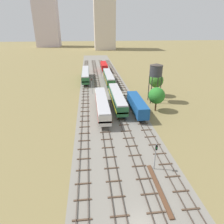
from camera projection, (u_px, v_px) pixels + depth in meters
ground_plane at (104, 88)px, 74.33m from camera, size 480.00×480.00×0.00m
ballast_bed at (104, 88)px, 74.33m from camera, size 17.66×176.00×0.01m
track_far_left at (86, 87)px, 74.48m from camera, size 2.40×126.00×0.29m
track_left at (98, 87)px, 74.95m from camera, size 2.40×126.00×0.29m
track_centre_left at (110, 87)px, 75.42m from camera, size 2.40×126.00×0.29m
track_centre at (122, 86)px, 75.89m from camera, size 2.40×126.00×0.29m
freight_boxcar_centre_nearest at (137, 104)px, 52.25m from camera, size 2.87×14.00×3.60m
diesel_railcar_left_near at (102, 104)px, 52.09m from camera, size 2.96×20.50×3.80m
diesel_railcar_centre_left_mid at (117, 98)px, 56.55m from camera, size 2.96×20.50×3.80m
diesel_railcar_centre_left_midfar at (109, 77)px, 79.14m from camera, size 2.96×20.50×3.80m
passenger_coach_far_left_far at (86, 74)px, 83.74m from camera, size 2.96×22.00×3.80m
freight_boxcar_centre_left_farther at (104, 66)px, 101.27m from camera, size 2.87×14.00×3.60m
water_tower at (156, 70)px, 57.50m from camera, size 3.83×3.83×11.51m
signal_post_nearest at (92, 84)px, 66.91m from camera, size 0.28×0.47×5.45m
signal_post_near at (101, 70)px, 88.63m from camera, size 0.28×0.47×5.21m
signal_post_mid at (156, 154)px, 31.27m from camera, size 0.28×0.47×4.71m
lineside_tree_0 at (156, 81)px, 64.14m from camera, size 4.55×4.55×7.45m
lineside_tree_1 at (157, 96)px, 52.94m from camera, size 4.39×4.39×6.53m
skyline_tower_0 at (46, 18)px, 207.26m from camera, size 23.24×21.15×56.66m
skyline_tower_1 at (104, 15)px, 183.80m from camera, size 18.77×23.97×59.14m
spare_rail_bundle at (159, 188)px, 28.49m from camera, size 0.60×10.00×0.24m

